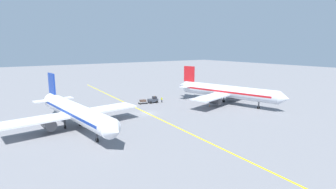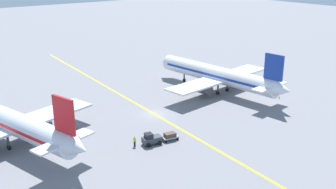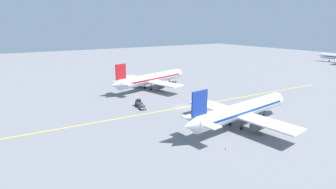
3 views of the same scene
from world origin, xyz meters
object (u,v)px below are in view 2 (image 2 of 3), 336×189
airplane_adjacent_stand (218,75)px  ground_crew_worker (135,141)px  traffic_cone_mid_apron (279,97)px  airplane_at_gate (10,122)px  baggage_cart_trailing (170,136)px  traffic_cone_near_nose (51,133)px  baggage_tug_dark (151,139)px

airplane_adjacent_stand → ground_crew_worker: bearing=-157.8°
airplane_adjacent_stand → traffic_cone_mid_apron: size_ratio=64.62×
airplane_at_gate → airplane_adjacent_stand: bearing=-0.7°
airplane_at_gate → baggage_cart_trailing: bearing=-34.4°
traffic_cone_near_nose → traffic_cone_mid_apron: bearing=-14.6°
airplane_at_gate → baggage_tug_dark: 21.99m
airplane_at_gate → ground_crew_worker: airplane_at_gate is taller
baggage_tug_dark → traffic_cone_mid_apron: baggage_tug_dark is taller
baggage_tug_dark → airplane_at_gate: bearing=141.9°
baggage_tug_dark → baggage_cart_trailing: 3.30m
ground_crew_worker → traffic_cone_near_nose: 14.90m
airplane_at_gate → traffic_cone_near_nose: airplane_at_gate is taller
traffic_cone_mid_apron → airplane_adjacent_stand: bearing=121.8°
airplane_at_gate → traffic_cone_near_nose: bearing=-2.7°
airplane_at_gate → traffic_cone_near_nose: 7.04m
airplane_at_gate → ground_crew_worker: size_ratio=20.84×
ground_crew_worker → traffic_cone_mid_apron: bearing=0.9°
airplane_at_gate → traffic_cone_near_nose: size_ratio=63.67×
airplane_at_gate → airplane_adjacent_stand: same height
ground_crew_worker → traffic_cone_near_nose: bearing=125.1°
baggage_tug_dark → traffic_cone_near_nose: 17.18m
airplane_at_gate → baggage_cart_trailing: (20.43, -13.99, -2.95)m
traffic_cone_near_nose → baggage_tug_dark: bearing=-50.0°
airplane_adjacent_stand → traffic_cone_mid_apron: (7.03, -11.34, -3.43)m
baggage_tug_dark → traffic_cone_mid_apron: size_ratio=5.82×
traffic_cone_near_nose → traffic_cone_mid_apron: size_ratio=1.00×
airplane_at_gate → baggage_tug_dark: airplane_at_gate is taller
baggage_tug_dark → ground_crew_worker: 2.66m
traffic_cone_near_nose → airplane_at_gate: bearing=177.3°
airplane_adjacent_stand → traffic_cone_mid_apron: airplane_adjacent_stand is taller
baggage_tug_dark → traffic_cone_near_nose: bearing=130.0°
baggage_tug_dark → baggage_cart_trailing: bearing=-9.3°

